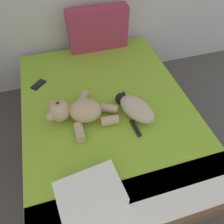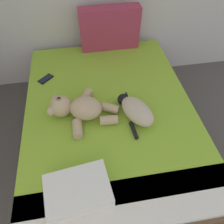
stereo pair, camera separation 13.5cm
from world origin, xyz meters
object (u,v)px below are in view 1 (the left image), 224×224
object	(u,v)px
cat	(135,108)
teddy_bear	(78,111)
throw_pillow	(90,194)
bed	(108,124)
patterned_cushion	(98,29)
cell_phone	(38,85)

from	to	relation	value
cat	teddy_bear	distance (m)	0.47
throw_pillow	cat	bearing A→B (deg)	48.67
bed	throw_pillow	bearing A→B (deg)	-113.19
patterned_cushion	cat	xyz separation A→B (m)	(0.05, -1.05, -0.15)
throw_pillow	bed	bearing A→B (deg)	66.81
cat	cell_phone	xyz separation A→B (m)	(-0.76, 0.60, -0.07)
patterned_cushion	cell_phone	bearing A→B (deg)	-147.37
patterned_cushion	cat	distance (m)	1.06
bed	cat	size ratio (longest dim) A/B	4.53
teddy_bear	throw_pillow	bearing A→B (deg)	-94.30
bed	teddy_bear	bearing A→B (deg)	-166.46
cell_phone	throw_pillow	size ratio (longest dim) A/B	0.39
patterned_cushion	teddy_bear	distance (m)	1.06
patterned_cushion	bed	bearing A→B (deg)	-99.29
bed	cell_phone	xyz separation A→B (m)	(-0.56, 0.44, 0.27)
patterned_cushion	throw_pillow	size ratio (longest dim) A/B	1.60
patterned_cushion	teddy_bear	bearing A→B (deg)	-113.01
cat	throw_pillow	xyz separation A→B (m)	(-0.51, -0.58, -0.02)
cat	teddy_bear	world-z (taller)	teddy_bear
teddy_bear	throw_pillow	distance (m)	0.67
teddy_bear	throw_pillow	size ratio (longest dim) A/B	1.50
cat	cell_phone	world-z (taller)	cat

